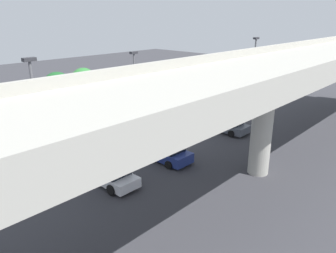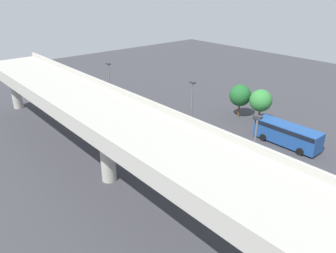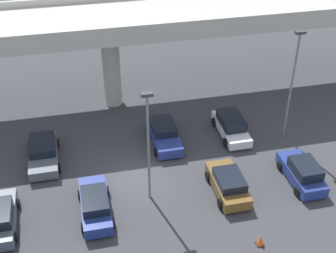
{
  "view_description": "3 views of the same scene",
  "coord_description": "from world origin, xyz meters",
  "views": [
    {
      "loc": [
        19.85,
        20.06,
        10.74
      ],
      "look_at": [
        1.04,
        2.53,
        1.92
      ],
      "focal_mm": 35.0,
      "sensor_mm": 36.0,
      "label": 1
    },
    {
      "loc": [
        -24.98,
        24.06,
        18.13
      ],
      "look_at": [
        2.03,
        0.88,
        2.43
      ],
      "focal_mm": 35.0,
      "sensor_mm": 36.0,
      "label": 2
    },
    {
      "loc": [
        -2.98,
        -23.9,
        20.68
      ],
      "look_at": [
        2.98,
        2.62,
        2.23
      ],
      "focal_mm": 50.0,
      "sensor_mm": 36.0,
      "label": 3
    }
  ],
  "objects": [
    {
      "name": "ground_plane",
      "position": [
        0.0,
        0.0,
        0.0
      ],
      "size": [
        116.48,
        116.48,
        0.0
      ],
      "primitive_type": "plane",
      "color": "#38383D"
    },
    {
      "name": "highway_overpass",
      "position": [
        0.0,
        10.35,
        6.86
      ],
      "size": [
        55.8,
        7.32,
        8.21
      ],
      "color": "#ADAAA0",
      "rests_on": "ground_plane"
    },
    {
      "name": "parked_car_0",
      "position": [
        -8.41,
        -2.44,
        0.74
      ],
      "size": [
        2.13,
        4.52,
        1.61
      ],
      "rotation": [
        0.0,
        0.0,
        1.57
      ],
      "color": "#515660",
      "rests_on": "ground_plane"
    },
    {
      "name": "parked_car_1",
      "position": [
        -5.83,
        3.63,
        0.69
      ],
      "size": [
        2.21,
        4.87,
        1.43
      ],
      "rotation": [
        0.0,
        0.0,
        -1.57
      ],
      "color": "#515660",
      "rests_on": "ground_plane"
    },
    {
      "name": "parked_car_2",
      "position": [
        -2.74,
        -2.49,
        0.72
      ],
      "size": [
        1.97,
        4.75,
        1.53
      ],
      "rotation": [
        0.0,
        0.0,
        1.57
      ],
      "color": "navy",
      "rests_on": "ground_plane"
    },
    {
      "name": "parked_car_3",
      "position": [
        2.97,
        3.93,
        0.71
      ],
      "size": [
        2.11,
        4.66,
        1.5
      ],
      "rotation": [
        0.0,
        0.0,
        -1.57
      ],
      "color": "navy",
      "rests_on": "ground_plane"
    },
    {
      "name": "parked_car_4",
      "position": [
        5.81,
        -2.46,
        0.72
      ],
      "size": [
        2.05,
        4.33,
        1.51
      ],
      "rotation": [
        0.0,
        0.0,
        1.57
      ],
      "color": "brown",
      "rests_on": "ground_plane"
    },
    {
      "name": "parked_car_5",
      "position": [
        8.17,
        3.78,
        0.75
      ],
      "size": [
        2.03,
        4.57,
        1.56
      ],
      "rotation": [
        0.0,
        0.0,
        -1.57
      ],
      "color": "silver",
      "rests_on": "ground_plane"
    },
    {
      "name": "parked_car_6",
      "position": [
        10.97,
        -2.51,
        0.76
      ],
      "size": [
        2.0,
        4.33,
        1.66
      ],
      "rotation": [
        0.0,
        0.0,
        1.57
      ],
      "color": "navy",
      "rests_on": "ground_plane"
    },
    {
      "name": "shuttle_bus",
      "position": [
        -7.3,
        -10.05,
        1.51
      ],
      "size": [
        7.95,
        2.67,
        2.53
      ],
      "rotation": [
        0.0,
        0.0,
        3.14
      ],
      "color": "#1E478C",
      "rests_on": "ground_plane"
    },
    {
      "name": "lamp_post_near_aisle",
      "position": [
        11.97,
        2.57,
        4.98
      ],
      "size": [
        0.7,
        0.35,
        8.56
      ],
      "color": "slate",
      "rests_on": "ground_plane"
    },
    {
      "name": "lamp_post_mid_lot",
      "position": [
        -11.49,
        3.16,
        4.97
      ],
      "size": [
        0.7,
        0.35,
        8.54
      ],
      "color": "slate",
      "rests_on": "ground_plane"
    },
    {
      "name": "lamp_post_by_overpass",
      "position": [
        0.79,
        -1.77,
        4.54
      ],
      "size": [
        0.7,
        0.35,
        7.71
      ],
      "color": "slate",
      "rests_on": "ground_plane"
    },
    {
      "name": "tree_front_left",
      "position": [
        -1.19,
        -13.04,
        3.36
      ],
      "size": [
        3.06,
        3.06,
        4.9
      ],
      "color": "brown",
      "rests_on": "ground_plane"
    },
    {
      "name": "tree_front_centre",
      "position": [
        2.23,
        -12.96,
        3.27
      ],
      "size": [
        3.14,
        3.14,
        4.85
      ],
      "color": "brown",
      "rests_on": "ground_plane"
    },
    {
      "name": "traffic_cone",
      "position": [
        6.2,
        -7.13,
        0.33
      ],
      "size": [
        0.44,
        0.44,
        0.7
      ],
      "color": "black",
      "rests_on": "ground_plane"
    }
  ]
}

